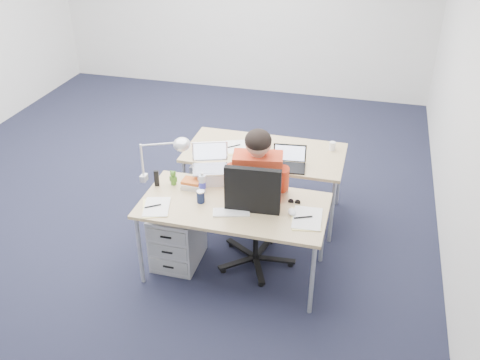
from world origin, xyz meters
name	(u,v)px	position (x,y,z in m)	size (l,w,h in m)	color
floor	(162,195)	(0.00, 0.00, 0.00)	(7.00, 7.00, 0.00)	black
room	(149,46)	(0.00, 0.00, 1.71)	(6.02, 7.02, 2.80)	silver
desk_near	(234,209)	(1.14, -1.06, 0.68)	(1.60, 0.80, 0.73)	tan
desk_far	(265,155)	(1.19, -0.03, 0.68)	(1.60, 0.80, 0.73)	tan
office_chair	(255,236)	(1.31, -0.91, 0.32)	(0.77, 0.77, 1.14)	black
seated_person	(258,192)	(1.28, -0.73, 0.68)	(0.47, 0.78, 1.36)	red
drawer_pedestal_near	(178,236)	(0.60, -1.04, 0.28)	(0.40, 0.50, 0.55)	#A9ABAE
drawer_pedestal_far	(215,181)	(0.64, 0.01, 0.28)	(0.40, 0.50, 0.55)	#A9ABAE
silver_laptop	(211,165)	(0.84, -0.74, 0.90)	(0.32, 0.26, 0.34)	silver
wireless_keyboard	(231,212)	(1.16, -1.19, 0.74)	(0.30, 0.13, 0.02)	white
computer_mouse	(292,212)	(1.65, -1.07, 0.75)	(0.07, 0.11, 0.04)	white
headphones	(252,189)	(1.24, -0.80, 0.75)	(0.20, 0.16, 0.03)	black
can_koozie	(201,196)	(0.86, -1.09, 0.79)	(0.07, 0.07, 0.11)	#151F42
water_bottle	(202,183)	(0.83, -0.94, 0.83)	(0.06, 0.06, 0.20)	silver
bear_figurine	(173,177)	(0.53, -0.87, 0.80)	(0.08, 0.06, 0.14)	#2B681B
book_stack	(192,184)	(0.71, -0.89, 0.77)	(0.18, 0.13, 0.08)	silver
cordless_phone	(157,178)	(0.39, -0.94, 0.81)	(0.04, 0.03, 0.15)	black
papers_left	(155,207)	(0.52, -1.28, 0.74)	(0.21, 0.30, 0.01)	#FFF393
papers_right	(306,219)	(1.77, -1.12, 0.74)	(0.23, 0.33, 0.01)	#FFF393
sunglasses	(294,202)	(1.64, -0.90, 0.74)	(0.11, 0.05, 0.03)	black
desk_lamp	(157,158)	(0.39, -0.88, 0.98)	(0.44, 0.16, 0.50)	silver
dark_laptop	(289,158)	(1.49, -0.32, 0.84)	(0.31, 0.30, 0.23)	black
far_cup	(332,146)	(1.84, 0.18, 0.77)	(0.06, 0.06, 0.09)	white
far_papers	(236,147)	(0.88, -0.02, 0.73)	(0.21, 0.30, 0.01)	white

